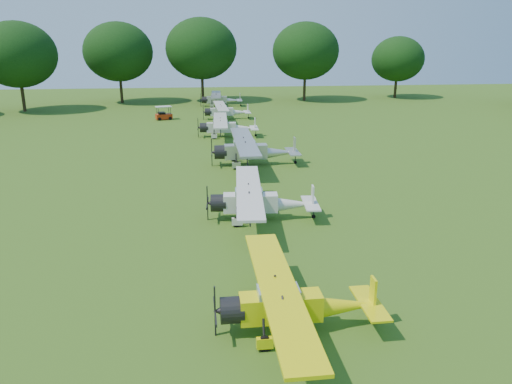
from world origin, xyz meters
The scene contains 9 objects.
ground centered at (0.00, 0.00, 0.00)m, with size 160.00×160.00×0.00m, color #345515.
tree_belt centered at (3.57, 0.16, 8.03)m, with size 137.36×130.27×14.52m.
aircraft_2 centered at (0.13, -8.93, 1.11)m, with size 6.05×9.60×1.90m.
aircraft_3 centered at (0.29, 2.41, 1.17)m, with size 6.41×10.22×2.01m.
aircraft_4 centered at (1.29, 14.97, 1.32)m, with size 7.19×11.41×2.26m.
aircraft_5 centered at (-0.15, 27.07, 1.16)m, with size 6.30×10.03×1.98m.
aircraft_6 centered at (0.43, 38.60, 1.10)m, with size 5.99×9.52×1.88m.
aircraft_7 centered at (0.33, 50.68, 1.15)m, with size 6.25×9.94×1.96m.
golf_cart centered at (-7.29, 39.05, 0.56)m, with size 2.20×1.68×1.67m.
Camera 1 is at (-2.97, -24.25, 10.06)m, focal length 35.00 mm.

